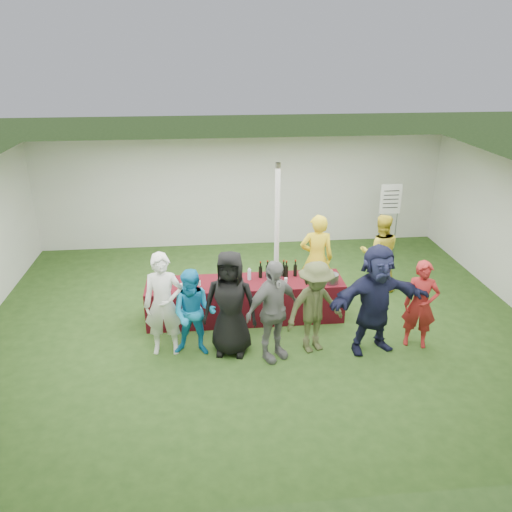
{
  "coord_description": "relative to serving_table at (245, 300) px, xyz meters",
  "views": [
    {
      "loc": [
        -0.86,
        -8.0,
        4.72
      ],
      "look_at": [
        -0.02,
        0.18,
        1.25
      ],
      "focal_mm": 35.0,
      "sensor_mm": 36.0,
      "label": 1
    }
  ],
  "objects": [
    {
      "name": "serving_table",
      "position": [
        0.0,
        0.0,
        0.0
      ],
      "size": [
        3.6,
        0.8,
        0.75
      ],
      "primitive_type": "cube",
      "color": "#520813",
      "rests_on": "ground"
    },
    {
      "name": "customer_2",
      "position": [
        -0.33,
        -1.09,
        0.52
      ],
      "size": [
        0.98,
        0.74,
        1.79
      ],
      "primitive_type": "imported",
      "rotation": [
        0.0,
        0.0,
        -0.21
      ],
      "color": "black",
      "rests_on": "ground"
    },
    {
      "name": "water_bottle",
      "position": [
        0.09,
        0.08,
        0.48
      ],
      "size": [
        0.07,
        0.07,
        0.23
      ],
      "color": "silver",
      "rests_on": "serving_table"
    },
    {
      "name": "customer_6",
      "position": [
        2.82,
        -1.21,
        0.39
      ],
      "size": [
        0.65,
        0.53,
        1.53
      ],
      "primitive_type": "imported",
      "rotation": [
        0.0,
        0.0,
        -0.33
      ],
      "color": "maroon",
      "rests_on": "ground"
    },
    {
      "name": "staff_back",
      "position": [
        2.84,
        0.94,
        0.44
      ],
      "size": [
        0.88,
        0.74,
        1.63
      ],
      "primitive_type": "imported",
      "rotation": [
        0.0,
        0.0,
        2.98
      ],
      "color": "yellow",
      "rests_on": "ground"
    },
    {
      "name": "bar_towel",
      "position": [
        1.52,
        0.05,
        0.39
      ],
      "size": [
        0.25,
        0.18,
        0.03
      ],
      "primitive_type": "cube",
      "color": "white",
      "rests_on": "serving_table"
    },
    {
      "name": "customer_4",
      "position": [
        1.04,
        -1.18,
        0.42
      ],
      "size": [
        1.17,
        0.9,
        1.6
      ],
      "primitive_type": "imported",
      "rotation": [
        0.0,
        0.0,
        0.34
      ],
      "color": "#494F2B",
      "rests_on": "ground"
    },
    {
      "name": "customer_3",
      "position": [
        0.33,
        -1.33,
        0.48
      ],
      "size": [
        1.08,
        0.86,
        1.71
      ],
      "primitive_type": "imported",
      "rotation": [
        0.0,
        0.0,
        0.52
      ],
      "color": "slate",
      "rests_on": "ground"
    },
    {
      "name": "staff_pourer",
      "position": [
        1.44,
        0.57,
        0.52
      ],
      "size": [
        0.69,
        0.49,
        1.8
      ],
      "primitive_type": "imported",
      "rotation": [
        0.0,
        0.0,
        3.06
      ],
      "color": "yellow",
      "rests_on": "ground"
    },
    {
      "name": "customer_1",
      "position": [
        -0.92,
        -1.08,
        0.37
      ],
      "size": [
        0.81,
        0.67,
        1.5
      ],
      "primitive_type": "imported",
      "rotation": [
        0.0,
        0.0,
        -0.16
      ],
      "color": "#1487C2",
      "rests_on": "ground"
    },
    {
      "name": "wine_list_sign",
      "position": [
        3.6,
        2.59,
        0.94
      ],
      "size": [
        0.5,
        0.03,
        1.8
      ],
      "color": "slate",
      "rests_on": "ground"
    },
    {
      "name": "tent",
      "position": [
        0.72,
        1.02,
        0.98
      ],
      "size": [
        10.0,
        10.0,
        10.0
      ],
      "color": "white",
      "rests_on": "ground"
    },
    {
      "name": "ground",
      "position": [
        0.22,
        -0.18,
        -0.38
      ],
      "size": [
        60.0,
        60.0,
        0.0
      ],
      "primitive_type": "plane",
      "color": "#284719",
      "rests_on": "ground"
    },
    {
      "name": "wine_bottles",
      "position": [
        0.62,
        0.15,
        0.5
      ],
      "size": [
        0.72,
        0.14,
        0.32
      ],
      "color": "black",
      "rests_on": "serving_table"
    },
    {
      "name": "wine_glasses",
      "position": [
        -0.36,
        -0.26,
        0.49
      ],
      "size": [
        2.74,
        0.15,
        0.16
      ],
      "color": "silver",
      "rests_on": "serving_table"
    },
    {
      "name": "customer_5",
      "position": [
        2.01,
        -1.26,
        0.56
      ],
      "size": [
        1.81,
        0.87,
        1.88
      ],
      "primitive_type": "imported",
      "rotation": [
        0.0,
        0.0,
        0.19
      ],
      "color": "#181B38",
      "rests_on": "ground"
    },
    {
      "name": "customer_0",
      "position": [
        -1.4,
        -0.98,
        0.51
      ],
      "size": [
        0.66,
        0.45,
        1.76
      ],
      "primitive_type": "imported",
      "rotation": [
        0.0,
        0.0,
        -0.04
      ],
      "color": "white",
      "rests_on": "ground"
    },
    {
      "name": "dump_bucket",
      "position": [
        1.56,
        -0.22,
        0.46
      ],
      "size": [
        0.24,
        0.24,
        0.18
      ],
      "primitive_type": "cylinder",
      "color": "slate",
      "rests_on": "serving_table"
    }
  ]
}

